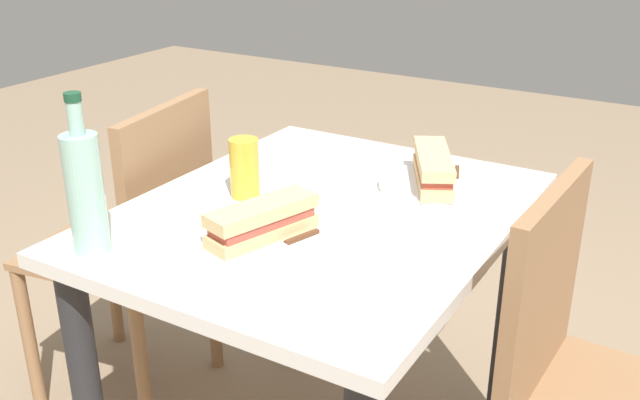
% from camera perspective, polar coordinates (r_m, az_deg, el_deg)
% --- Properties ---
extents(dining_table, '(0.92, 0.75, 0.72)m').
position_cam_1_polar(dining_table, '(1.57, 0.00, -5.12)').
color(dining_table, silver).
rests_on(dining_table, ground).
extents(chair_far, '(0.42, 0.42, 0.86)m').
position_cam_1_polar(chair_far, '(1.46, 20.18, -13.47)').
color(chair_far, '#936B47').
rests_on(chair_far, ground).
extents(chair_near, '(0.46, 0.46, 0.86)m').
position_cam_1_polar(chair_near, '(1.96, -13.85, -2.93)').
color(chair_near, '#936B47').
rests_on(chair_near, ground).
extents(plate_near, '(0.24, 0.24, 0.01)m').
position_cam_1_polar(plate_near, '(1.36, -4.50, -3.22)').
color(plate_near, white).
rests_on(plate_near, dining_table).
extents(baguette_sandwich_near, '(0.23, 0.13, 0.07)m').
position_cam_1_polar(baguette_sandwich_near, '(1.35, -4.55, -1.63)').
color(baguette_sandwich_near, '#DBB77A').
rests_on(baguette_sandwich_near, plate_near).
extents(knife_near, '(0.18, 0.06, 0.01)m').
position_cam_1_polar(knife_near, '(1.33, -2.70, -3.43)').
color(knife_near, silver).
rests_on(knife_near, plate_near).
extents(plate_far, '(0.24, 0.24, 0.01)m').
position_cam_1_polar(plate_far, '(1.64, 8.78, 1.18)').
color(plate_far, white).
rests_on(plate_far, dining_table).
extents(baguette_sandwich_far, '(0.25, 0.17, 0.07)m').
position_cam_1_polar(baguette_sandwich_far, '(1.62, 8.86, 2.54)').
color(baguette_sandwich_far, '#DBB77A').
rests_on(baguette_sandwich_far, plate_far).
extents(knife_far, '(0.17, 0.07, 0.01)m').
position_cam_1_polar(knife_far, '(1.65, 10.67, 1.63)').
color(knife_far, silver).
rests_on(knife_far, plate_far).
extents(water_bottle, '(0.07, 0.07, 0.30)m').
position_cam_1_polar(water_bottle, '(1.36, -17.97, 0.75)').
color(water_bottle, '#99C6B7').
rests_on(water_bottle, dining_table).
extents(beer_glass, '(0.06, 0.06, 0.13)m').
position_cam_1_polar(beer_glass, '(1.56, -5.95, 2.52)').
color(beer_glass, gold).
rests_on(beer_glass, dining_table).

